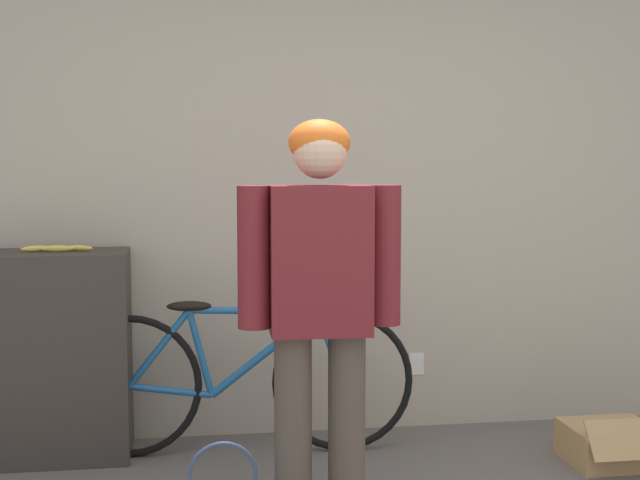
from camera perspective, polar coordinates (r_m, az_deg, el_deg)
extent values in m
cube|color=#B7AD99|center=(4.77, -0.19, 3.11)|extent=(8.00, 0.06, 2.60)
cube|color=white|center=(4.97, 6.21, -7.89)|extent=(0.08, 0.01, 0.12)
cube|color=#38332D|center=(4.60, -16.78, -7.08)|extent=(0.75, 0.42, 1.02)
cylinder|color=#4C4238|center=(3.63, -1.73, -12.12)|extent=(0.15, 0.15, 0.78)
cylinder|color=#4C4238|center=(3.66, 1.72, -11.96)|extent=(0.15, 0.15, 0.78)
cube|color=maroon|center=(3.51, 0.00, -1.28)|extent=(0.40, 0.24, 0.59)
cylinder|color=maroon|center=(3.47, -4.27, -1.11)|extent=(0.13, 0.13, 0.56)
cylinder|color=maroon|center=(3.55, 4.17, -0.97)|extent=(0.13, 0.13, 0.56)
sphere|color=#DBB28E|center=(3.48, 0.00, 5.67)|extent=(0.21, 0.21, 0.21)
ellipsoid|color=orange|center=(3.50, -0.04, 6.27)|extent=(0.24, 0.22, 0.18)
torus|color=black|center=(4.54, -12.11, -9.15)|extent=(0.72, 0.07, 0.71)
torus|color=black|center=(4.54, 1.47, -9.02)|extent=(0.72, 0.07, 0.71)
cylinder|color=#1E609E|center=(4.53, -9.54, -9.50)|extent=(0.41, 0.06, 0.09)
cylinder|color=#1E609E|center=(4.48, -10.26, -6.84)|extent=(0.32, 0.05, 0.40)
cylinder|color=#1E609E|center=(4.48, -7.66, -7.17)|extent=(0.14, 0.04, 0.44)
cylinder|color=#1E609E|center=(4.48, -3.56, -7.25)|extent=(0.56, 0.07, 0.44)
cylinder|color=#1E609E|center=(4.43, -4.26, -4.55)|extent=(0.64, 0.07, 0.05)
cylinder|color=#1E609E|center=(4.50, 0.66, -6.84)|extent=(0.16, 0.04, 0.37)
cylinder|color=#1E609E|center=(4.45, 0.11, -4.22)|extent=(0.07, 0.04, 0.08)
cylinder|color=#1E609E|center=(4.45, 0.36, -3.83)|extent=(0.05, 0.46, 0.02)
ellipsoid|color=black|center=(4.43, -8.39, -4.21)|extent=(0.22, 0.09, 0.05)
ellipsoid|color=#EAD64C|center=(4.50, -16.46, -0.53)|extent=(0.16, 0.03, 0.03)
ellipsoid|color=#EAD64C|center=(4.53, -17.75, -0.53)|extent=(0.14, 0.09, 0.03)
ellipsoid|color=#EAD64C|center=(4.51, -15.12, -0.49)|extent=(0.14, 0.09, 0.03)
sphere|color=brown|center=(4.55, -18.43, -0.52)|extent=(0.02, 0.02, 0.02)
torus|color=#334260|center=(3.62, -6.24, -14.76)|extent=(0.27, 0.02, 0.27)
cube|color=tan|center=(4.66, 18.07, -12.31)|extent=(0.42, 0.37, 0.18)
cube|color=tan|center=(4.48, 19.20, -11.96)|extent=(0.40, 0.13, 0.16)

